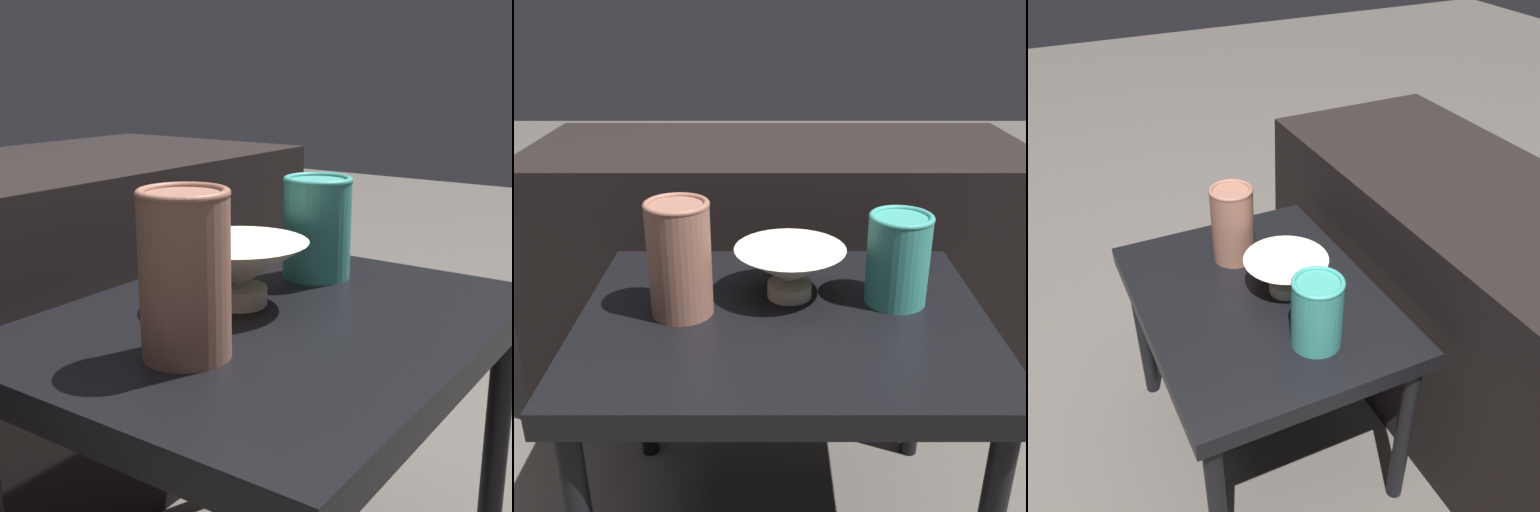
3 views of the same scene
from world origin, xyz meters
The scene contains 5 objects.
table centered at (0.00, 0.00, 0.41)m, with size 0.63×0.50×0.46m.
couch_backdrop centered at (0.00, 0.55, 0.30)m, with size 1.15×0.50×0.60m.
bowl centered at (0.01, 0.06, 0.51)m, with size 0.18×0.18×0.08m.
vase_textured_left centered at (-0.16, 0.01, 0.55)m, with size 0.10×0.10×0.18m.
vase_colorful_right centered at (0.18, 0.04, 0.54)m, with size 0.10×0.10×0.15m.
Camera 1 is at (-0.70, -0.46, 0.76)m, focal length 50.00 mm.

